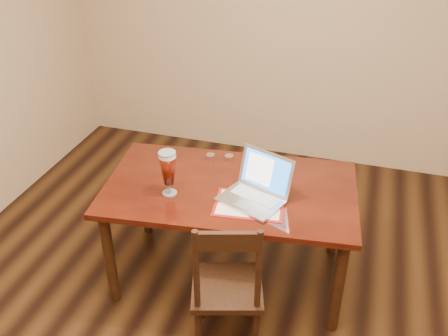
% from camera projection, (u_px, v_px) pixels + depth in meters
% --- Properties ---
extents(room_shell, '(4.51, 5.01, 2.71)m').
position_uv_depth(room_shell, '(240.00, 73.00, 1.94)').
color(room_shell, tan).
rests_on(room_shell, ground).
extents(dining_table, '(1.66, 1.06, 1.02)m').
position_uv_depth(dining_table, '(229.00, 197.00, 3.15)').
color(dining_table, '#4B150A').
rests_on(dining_table, ground).
extents(dining_chair, '(0.49, 0.48, 0.93)m').
position_uv_depth(dining_chair, '(227.00, 287.00, 2.78)').
color(dining_chair, black).
rests_on(dining_chair, ground).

